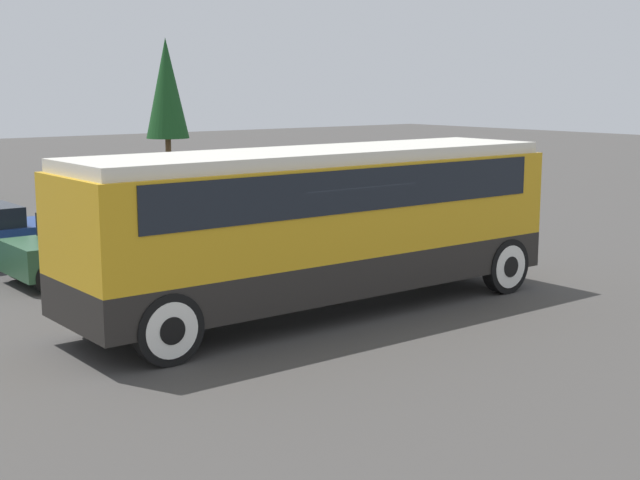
% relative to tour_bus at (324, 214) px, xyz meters
% --- Properties ---
extents(ground_plane, '(120.00, 120.00, 0.00)m').
position_rel_tour_bus_xyz_m(ground_plane, '(-0.10, -0.00, -1.87)').
color(ground_plane, '#423F3D').
extents(tour_bus, '(9.89, 2.54, 3.10)m').
position_rel_tour_bus_xyz_m(tour_bus, '(0.00, 0.00, 0.00)').
color(tour_bus, black).
rests_on(tour_bus, ground_plane).
extents(parked_car_mid, '(4.34, 1.97, 1.48)m').
position_rel_tour_bus_xyz_m(parked_car_mid, '(-1.91, 5.48, -1.13)').
color(parked_car_mid, '#2D5638').
rests_on(parked_car_mid, ground_plane).
extents(tree_right, '(2.08, 2.08, 6.53)m').
position_rel_tour_bus_xyz_m(tree_right, '(10.82, 25.95, 2.23)').
color(tree_right, brown).
rests_on(tree_right, ground_plane).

